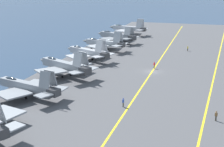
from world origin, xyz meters
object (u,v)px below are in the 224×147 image
Objects in this scene: parked_jet_fifth at (87,52)px; crew_yellow_vest at (188,48)px; parked_jet_seventh at (116,36)px; crew_blue_vest at (123,102)px; crew_red_vest at (154,65)px; parked_jet_sixth at (104,43)px; parked_jet_eighth at (128,28)px; parked_jet_fourth at (64,65)px; crew_brown_vest at (216,115)px; parked_jet_third at (27,86)px.

parked_jet_fifth is 33.37m from crew_yellow_vest.
parked_jet_seventh is at bearing -0.55° from parked_jet_fifth.
crew_red_vest is (28.17, -0.94, 0.01)m from crew_blue_vest.
parked_jet_sixth is 0.95× the size of parked_jet_eighth.
parked_jet_fourth reaches higher than crew_blue_vest.
parked_jet_third is at bearing 87.01° from crew_brown_vest.
parked_jet_fifth is at bearing 179.45° from parked_jet_seventh.
parked_jet_sixth is at bearing -1.53° from parked_jet_third.
parked_jet_fourth reaches higher than parked_jet_seventh.
crew_blue_vest is 16.04m from crew_brown_vest.
parked_jet_third is 9.63× the size of crew_blue_vest.
crew_brown_vest is at bearing -151.40° from parked_jet_seventh.
parked_jet_fifth is at bearing 179.54° from parked_jet_eighth.
parked_jet_fourth reaches higher than parked_jet_fifth.
parked_jet_sixth is 0.91× the size of parked_jet_seventh.
parked_jet_fifth is 9.11× the size of crew_blue_vest.
crew_brown_vest is at bearing -116.74° from parked_jet_fourth.
crew_blue_vest is 28.18m from crew_red_vest.
crew_blue_vest is (-31.82, -18.44, -1.44)m from parked_jet_fifth.
parked_jet_eighth is 9.44× the size of crew_blue_vest.
crew_yellow_vest is 25.43m from crew_red_vest.
parked_jet_eighth is (46.26, -0.37, 0.30)m from parked_jet_fifth.
crew_red_vest is at bearing 26.57° from crew_brown_vest.
parked_jet_fourth is 1.10× the size of parked_jet_sixth.
parked_jet_eighth is 9.32× the size of crew_red_vest.
parked_jet_seventh is at bearing 30.39° from crew_red_vest.
parked_jet_fourth reaches higher than parked_jet_sixth.
crew_yellow_vest is at bearing -51.15° from parked_jet_fifth.
parked_jet_seventh is 37.78m from crew_red_vest.
parked_jet_fourth is 24.03m from crew_blue_vest.
crew_yellow_vest is at bearing -26.90° from parked_jet_third.
parked_jet_eighth reaches higher than parked_jet_third.
parked_jet_third is 0.98× the size of parked_jet_seventh.
parked_jet_fifth is 48.12m from crew_brown_vest.
crew_brown_vest is at bearing -156.95° from parked_jet_eighth.
crew_brown_vest is (-54.55, -8.41, 0.03)m from crew_yellow_vest.
parked_jet_eighth reaches higher than crew_brown_vest.
parked_jet_eighth is 53.44m from crew_red_vest.
parked_jet_fourth is at bearing -3.29° from parked_jet_third.
parked_jet_sixth is at bearing -1.79° from parked_jet_fifth.
parked_jet_seventh is 1.04× the size of parked_jet_eighth.
crew_blue_vest is 1.06× the size of crew_yellow_vest.
parked_jet_fourth is 10.11× the size of crew_brown_vest.
parked_jet_eighth is (78.06, -1.16, 0.50)m from parked_jet_third.
parked_jet_fourth is at bearing 179.77° from parked_jet_seventh.
crew_blue_vest is (-0.02, -19.22, -1.24)m from parked_jet_third.
parked_jet_third is 9.87× the size of crew_brown_vest.
parked_jet_fourth reaches higher than crew_brown_vest.
crew_brown_vest is (-47.67, -33.94, -1.54)m from parked_jet_sixth.
parked_jet_third is 59.13m from crew_yellow_vest.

